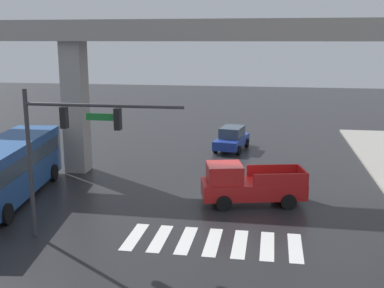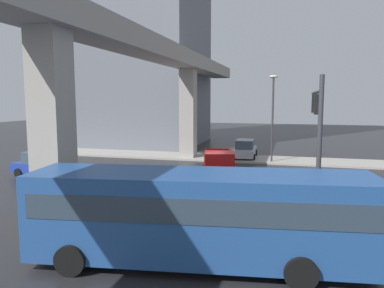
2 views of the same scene
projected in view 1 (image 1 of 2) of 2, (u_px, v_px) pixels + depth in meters
ground_plane at (226, 197)px, 25.05m from camera, size 120.00×120.00×0.00m
crosswalk_stripes at (213, 242)px, 19.51m from camera, size 7.15×2.80×0.01m
elevated_overpass at (235, 44)px, 26.88m from camera, size 50.94×2.18×9.18m
pickup_truck at (247, 185)px, 23.86m from camera, size 5.40×3.02×2.08m
city_bus at (4, 169)px, 24.01m from camera, size 3.98×11.04×2.99m
sedan_blue at (232, 138)px, 35.64m from camera, size 2.49×4.53×1.72m
traffic_signal_mast at (68, 135)px, 18.94m from camera, size 6.49×0.32×6.20m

